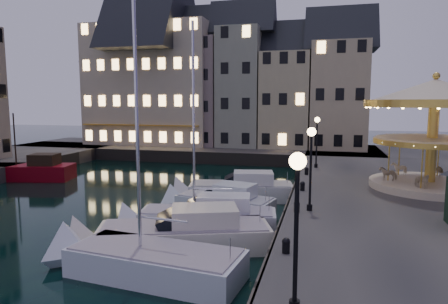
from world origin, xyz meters
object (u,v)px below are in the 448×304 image
(streetlamp_b, at_px, (311,157))
(motorboat_d, at_px, (219,204))
(red_fishing_boat, at_px, (30,172))
(motorboat_c, at_px, (200,219))
(motorboat_a, at_px, (143,262))
(bollard_b, at_px, (297,206))
(streetlamp_c, at_px, (317,135))
(streetlamp_a, at_px, (297,210))
(bollard_c, at_px, (302,186))
(bollard_d, at_px, (307,171))
(carousel, at_px, (434,113))
(motorboat_b, at_px, (176,236))
(bollard_a, at_px, (286,245))
(motorboat_e, at_px, (235,190))

(streetlamp_b, height_order, motorboat_d, streetlamp_b)
(red_fishing_boat, bearing_deg, motorboat_c, -27.57)
(motorboat_a, bearing_deg, bollard_b, 46.79)
(red_fishing_boat, bearing_deg, streetlamp_c, 10.75)
(motorboat_d, bearing_deg, bollard_b, -32.61)
(streetlamp_c, height_order, bollard_b, streetlamp_c)
(streetlamp_a, distance_m, motorboat_c, 11.31)
(bollard_c, xyz_separation_m, motorboat_d, (-4.81, -1.92, -0.97))
(bollard_d, distance_m, motorboat_c, 11.83)
(bollard_b, relative_size, carousel, 0.07)
(motorboat_b, bearing_deg, motorboat_a, -95.13)
(streetlamp_a, height_order, bollard_d, streetlamp_a)
(motorboat_a, height_order, motorboat_d, motorboat_a)
(bollard_d, xyz_separation_m, motorboat_b, (-5.22, -13.45, -0.96))
(motorboat_b, distance_m, motorboat_d, 6.05)
(streetlamp_c, bearing_deg, red_fishing_boat, -169.25)
(bollard_a, height_order, bollard_b, same)
(bollard_a, distance_m, motorboat_a, 5.59)
(motorboat_e, bearing_deg, streetlamp_a, -72.22)
(streetlamp_c, relative_size, motorboat_c, 0.39)
(streetlamp_b, height_order, streetlamp_c, same)
(streetlamp_c, xyz_separation_m, motorboat_e, (-5.25, -7.11, -3.37))
(bollard_c, height_order, motorboat_a, motorboat_a)
(bollard_d, bearing_deg, motorboat_b, -111.20)
(motorboat_b, bearing_deg, motorboat_c, 84.08)
(red_fishing_boat, bearing_deg, carousel, -3.47)
(bollard_a, height_order, bollard_c, same)
(motorboat_a, distance_m, motorboat_d, 8.93)
(bollard_a, xyz_separation_m, bollard_b, (0.00, 5.50, 0.00))
(bollard_c, bearing_deg, motorboat_e, 157.94)
(carousel, bearing_deg, motorboat_c, -148.42)
(streetlamp_c, height_order, bollard_c, streetlamp_c)
(bollard_c, distance_m, motorboat_a, 12.18)
(streetlamp_a, bearing_deg, motorboat_d, 113.28)
(streetlamp_c, xyz_separation_m, bollard_c, (-0.60, -9.00, -2.41))
(motorboat_a, height_order, red_fishing_boat, motorboat_a)
(streetlamp_a, height_order, bollard_c, streetlamp_a)
(bollard_b, bearing_deg, bollard_c, 90.00)
(streetlamp_c, height_order, motorboat_b, streetlamp_c)
(motorboat_e, bearing_deg, streetlamp_b, -50.56)
(bollard_d, distance_m, carousel, 9.36)
(bollard_d, distance_m, motorboat_e, 5.97)
(motorboat_d, bearing_deg, bollard_c, 21.76)
(bollard_b, xyz_separation_m, motorboat_a, (-5.48, -5.83, -1.06))
(streetlamp_b, xyz_separation_m, bollard_b, (-0.60, -0.50, -2.41))
(streetlamp_b, bearing_deg, motorboat_d, 154.53)
(streetlamp_b, xyz_separation_m, motorboat_a, (-6.08, -6.33, -3.48))
(streetlamp_c, xyz_separation_m, motorboat_c, (-5.53, -14.22, -3.34))
(streetlamp_b, relative_size, bollard_a, 7.32)
(motorboat_d, height_order, carousel, carousel)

